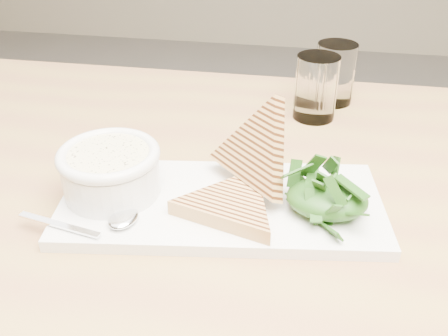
% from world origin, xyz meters
% --- Properties ---
extents(table_top, '(1.22, 0.82, 0.04)m').
position_xyz_m(table_top, '(-0.15, 0.22, 0.70)').
color(table_top, '#9E7940').
rests_on(table_top, ground).
extents(table_leg_bl, '(0.06, 0.06, 0.68)m').
position_xyz_m(table_leg_bl, '(-0.71, 0.58, 0.34)').
color(table_leg_bl, '#9E7940').
rests_on(table_leg_bl, ground).
extents(platter, '(0.43, 0.24, 0.02)m').
position_xyz_m(platter, '(-0.16, 0.16, 0.73)').
color(platter, white).
rests_on(platter, table_top).
extents(soup_bowl, '(0.12, 0.12, 0.05)m').
position_xyz_m(soup_bowl, '(-0.30, 0.16, 0.76)').
color(soup_bowl, white).
rests_on(soup_bowl, platter).
extents(soup, '(0.10, 0.10, 0.01)m').
position_xyz_m(soup, '(-0.30, 0.16, 0.79)').
color(soup, beige).
rests_on(soup, soup_bowl).
extents(bowl_rim, '(0.13, 0.13, 0.01)m').
position_xyz_m(bowl_rim, '(-0.30, 0.16, 0.79)').
color(bowl_rim, white).
rests_on(bowl_rim, soup_bowl).
extents(sandwich_flat, '(0.19, 0.19, 0.02)m').
position_xyz_m(sandwich_flat, '(-0.14, 0.14, 0.75)').
color(sandwich_flat, '#B7854B').
rests_on(sandwich_flat, platter).
extents(sandwich_lean, '(0.21, 0.21, 0.18)m').
position_xyz_m(sandwich_lean, '(-0.12, 0.20, 0.79)').
color(sandwich_lean, '#B7854B').
rests_on(sandwich_lean, sandwich_flat).
extents(salad_base, '(0.10, 0.08, 0.04)m').
position_xyz_m(salad_base, '(-0.03, 0.16, 0.76)').
color(salad_base, '#153911').
rests_on(salad_base, platter).
extents(arugula_pile, '(0.11, 0.10, 0.05)m').
position_xyz_m(arugula_pile, '(-0.03, 0.16, 0.76)').
color(arugula_pile, '#2A5717').
rests_on(arugula_pile, platter).
extents(spoon_bowl, '(0.04, 0.05, 0.01)m').
position_xyz_m(spoon_bowl, '(-0.26, 0.10, 0.74)').
color(spoon_bowl, silver).
rests_on(spoon_bowl, platter).
extents(spoon_handle, '(0.11, 0.03, 0.00)m').
position_xyz_m(spoon_handle, '(-0.34, 0.08, 0.74)').
color(spoon_handle, silver).
rests_on(spoon_handle, platter).
extents(glass_near, '(0.07, 0.07, 0.11)m').
position_xyz_m(glass_near, '(-0.05, 0.46, 0.78)').
color(glass_near, white).
rests_on(glass_near, table_top).
extents(glass_far, '(0.07, 0.07, 0.11)m').
position_xyz_m(glass_far, '(-0.02, 0.53, 0.77)').
color(glass_far, white).
rests_on(glass_far, table_top).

